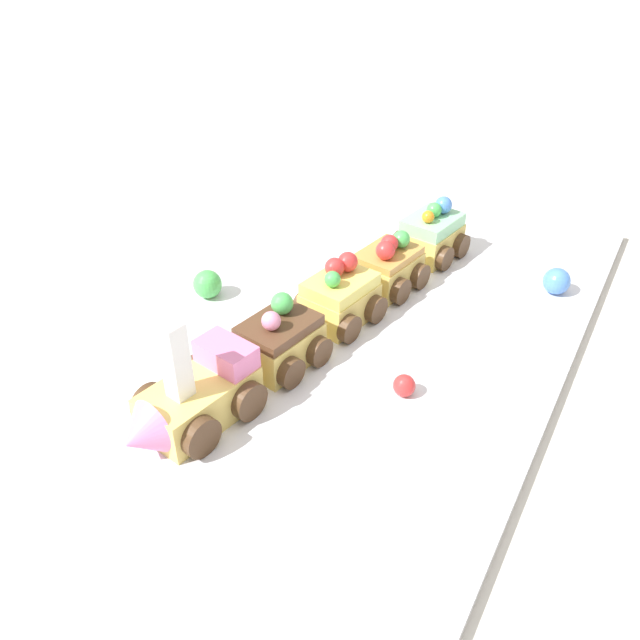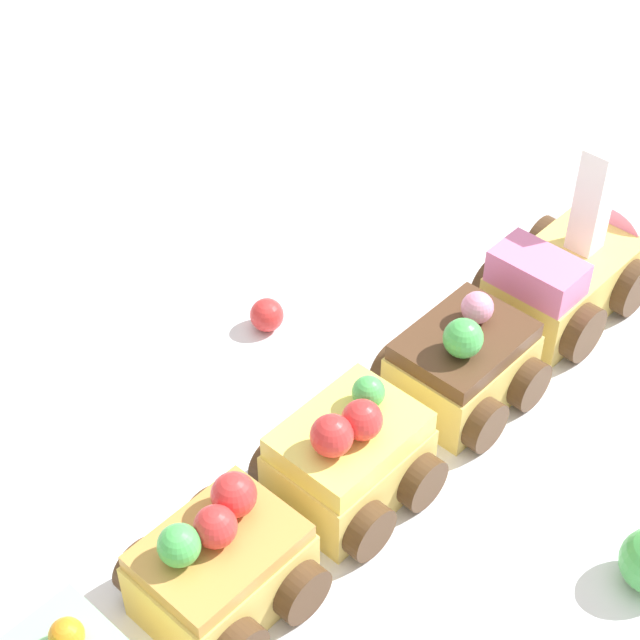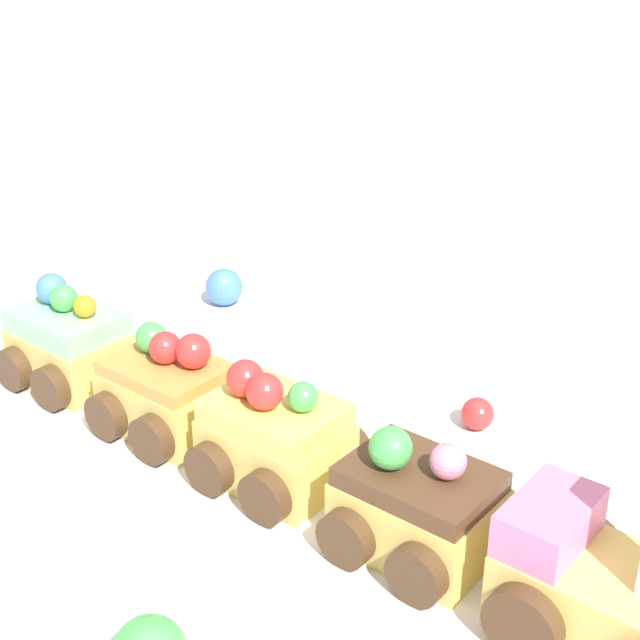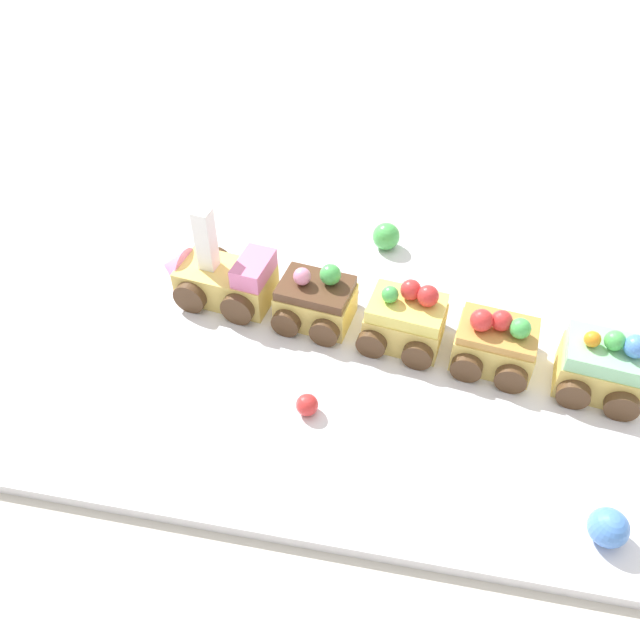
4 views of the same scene
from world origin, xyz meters
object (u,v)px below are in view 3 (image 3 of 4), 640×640
(cake_car_caramel, at_px, (169,392))
(gumball_red, at_px, (477,414))
(cake_train_locomotive, at_px, (637,606))
(gumball_blue, at_px, (224,287))
(cake_car_chocolate, at_px, (418,508))
(cake_car_mint, at_px, (70,345))
(cake_car_lemon, at_px, (275,439))

(cake_car_caramel, distance_m, gumball_red, 0.19)
(cake_train_locomotive, relative_size, gumball_red, 6.40)
(gumball_blue, bearing_deg, cake_car_chocolate, -37.01)
(cake_car_mint, height_order, gumball_red, cake_car_mint)
(cake_car_caramel, height_order, cake_car_mint, cake_car_mint)
(cake_car_lemon, distance_m, gumball_red, 0.13)
(cake_car_mint, bearing_deg, cake_train_locomotive, -0.02)
(cake_car_mint, relative_size, gumball_red, 4.09)
(gumball_blue, bearing_deg, cake_car_caramel, -63.93)
(cake_train_locomotive, bearing_deg, cake_car_chocolate, -179.89)
(cake_car_lemon, distance_m, gumball_blue, 0.25)
(cake_car_lemon, xyz_separation_m, gumball_red, (0.08, 0.11, -0.02))
(cake_car_chocolate, xyz_separation_m, cake_car_caramel, (-0.18, 0.03, 0.00))
(cake_car_caramel, bearing_deg, cake_car_chocolate, -0.22)
(cake_car_chocolate, bearing_deg, gumball_red, 105.82)
(cake_car_lemon, relative_size, gumball_red, 4.09)
(cake_car_chocolate, xyz_separation_m, cake_car_mint, (-0.27, 0.04, 0.00))
(cake_car_lemon, relative_size, cake_car_caramel, 1.00)
(gumball_blue, bearing_deg, cake_train_locomotive, -29.95)
(gumball_red, height_order, gumball_blue, gumball_blue)
(cake_train_locomotive, relative_size, cake_car_caramel, 1.57)
(cake_car_mint, relative_size, gumball_blue, 2.77)
(cake_train_locomotive, bearing_deg, cake_car_mint, 179.98)
(cake_car_caramel, distance_m, gumball_blue, 0.19)
(cake_car_chocolate, xyz_separation_m, cake_car_lemon, (-0.09, 0.01, 0.00))
(cake_train_locomotive, height_order, cake_car_lemon, cake_train_locomotive)
(cake_car_lemon, bearing_deg, gumball_red, 63.15)
(cake_car_caramel, xyz_separation_m, cake_car_mint, (-0.09, 0.01, 0.00))
(cake_car_caramel, bearing_deg, gumball_red, 38.68)
(cake_car_caramel, height_order, gumball_blue, cake_car_caramel)
(cake_train_locomotive, xyz_separation_m, gumball_red, (-0.12, 0.14, -0.02))
(cake_train_locomotive, xyz_separation_m, cake_car_lemon, (-0.20, 0.03, 0.00))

